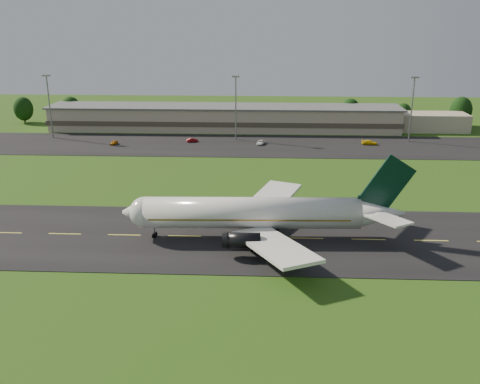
{
  "coord_description": "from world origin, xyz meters",
  "views": [
    {
      "loc": [
        14.2,
        -88.62,
        37.87
      ],
      "look_at": [
        9.7,
        8.0,
        6.0
      ],
      "focal_mm": 40.0,
      "sensor_mm": 36.0,
      "label": 1
    }
  ],
  "objects_px": {
    "light_mast_west": "(49,99)",
    "service_vehicle_d": "(370,142)",
    "service_vehicle_a": "(114,143)",
    "service_vehicle_b": "(192,140)",
    "light_mast_east": "(412,101)",
    "terminal": "(242,118)",
    "light_mast_centre": "(236,100)",
    "service_vehicle_c": "(261,142)",
    "airliner": "(257,214)"
  },
  "relations": [
    {
      "from": "airliner",
      "to": "service_vehicle_b",
      "type": "distance_m",
      "value": 78.92
    },
    {
      "from": "service_vehicle_d",
      "to": "airliner",
      "type": "bearing_deg",
      "value": 162.56
    },
    {
      "from": "light_mast_east",
      "to": "service_vehicle_b",
      "type": "bearing_deg",
      "value": -176.5
    },
    {
      "from": "service_vehicle_b",
      "to": "service_vehicle_c",
      "type": "bearing_deg",
      "value": -120.42
    },
    {
      "from": "airliner",
      "to": "light_mast_west",
      "type": "relative_size",
      "value": 2.52
    },
    {
      "from": "light_mast_west",
      "to": "service_vehicle_d",
      "type": "xyz_separation_m",
      "value": [
        101.71,
        -5.47,
        -11.94
      ]
    },
    {
      "from": "light_mast_west",
      "to": "terminal",
      "type": "bearing_deg",
      "value": 14.76
    },
    {
      "from": "light_mast_east",
      "to": "service_vehicle_b",
      "type": "xyz_separation_m",
      "value": [
        -68.64,
        -4.2,
        -12.05
      ]
    },
    {
      "from": "terminal",
      "to": "light_mast_centre",
      "type": "distance_m",
      "value": 18.45
    },
    {
      "from": "terminal",
      "to": "service_vehicle_a",
      "type": "xyz_separation_m",
      "value": [
        -38.78,
        -25.04,
        -3.29
      ]
    },
    {
      "from": "light_mast_centre",
      "to": "service_vehicle_d",
      "type": "height_order",
      "value": "light_mast_centre"
    },
    {
      "from": "light_mast_west",
      "to": "airliner",
      "type": "bearing_deg",
      "value": -49.6
    },
    {
      "from": "terminal",
      "to": "service_vehicle_b",
      "type": "relative_size",
      "value": 40.74
    },
    {
      "from": "service_vehicle_a",
      "to": "service_vehicle_b",
      "type": "relative_size",
      "value": 0.98
    },
    {
      "from": "service_vehicle_d",
      "to": "service_vehicle_c",
      "type": "bearing_deg",
      "value": 98.45
    },
    {
      "from": "light_mast_west",
      "to": "service_vehicle_c",
      "type": "bearing_deg",
      "value": -5.37
    },
    {
      "from": "light_mast_east",
      "to": "service_vehicle_a",
      "type": "bearing_deg",
      "value": -174.52
    },
    {
      "from": "light_mast_east",
      "to": "service_vehicle_a",
      "type": "relative_size",
      "value": 5.81
    },
    {
      "from": "light_mast_east",
      "to": "service_vehicle_b",
      "type": "height_order",
      "value": "light_mast_east"
    },
    {
      "from": "service_vehicle_a",
      "to": "light_mast_west",
      "type": "bearing_deg",
      "value": 170.61
    },
    {
      "from": "light_mast_west",
      "to": "light_mast_east",
      "type": "xyz_separation_m",
      "value": [
        115.0,
        0.0,
        0.0
      ]
    },
    {
      "from": "light_mast_centre",
      "to": "service_vehicle_b",
      "type": "xyz_separation_m",
      "value": [
        -13.64,
        -4.2,
        -12.05
      ]
    },
    {
      "from": "service_vehicle_b",
      "to": "service_vehicle_c",
      "type": "height_order",
      "value": "service_vehicle_c"
    },
    {
      "from": "light_mast_centre",
      "to": "service_vehicle_c",
      "type": "bearing_deg",
      "value": -38.51
    },
    {
      "from": "terminal",
      "to": "service_vehicle_b",
      "type": "height_order",
      "value": "terminal"
    },
    {
      "from": "airliner",
      "to": "terminal",
      "type": "xyz_separation_m",
      "value": [
        -6.65,
        96.15,
        -0.67
      ]
    },
    {
      "from": "terminal",
      "to": "service_vehicle_b",
      "type": "bearing_deg",
      "value": -126.42
    },
    {
      "from": "light_mast_west",
      "to": "service_vehicle_c",
      "type": "height_order",
      "value": "light_mast_west"
    },
    {
      "from": "service_vehicle_b",
      "to": "service_vehicle_c",
      "type": "distance_m",
      "value": 21.78
    },
    {
      "from": "light_mast_east",
      "to": "service_vehicle_a",
      "type": "xyz_separation_m",
      "value": [
        -92.38,
        -8.86,
        -12.04
      ]
    },
    {
      "from": "service_vehicle_a",
      "to": "service_vehicle_c",
      "type": "bearing_deg",
      "value": 15.09
    },
    {
      "from": "light_mast_centre",
      "to": "service_vehicle_b",
      "type": "distance_m",
      "value": 18.68
    },
    {
      "from": "airliner",
      "to": "terminal",
      "type": "distance_m",
      "value": 96.39
    },
    {
      "from": "airliner",
      "to": "service_vehicle_a",
      "type": "bearing_deg",
      "value": 120.61
    },
    {
      "from": "terminal",
      "to": "light_mast_west",
      "type": "relative_size",
      "value": 7.13
    },
    {
      "from": "service_vehicle_c",
      "to": "light_mast_west",
      "type": "bearing_deg",
      "value": -173.06
    },
    {
      "from": "light_mast_east",
      "to": "service_vehicle_c",
      "type": "distance_m",
      "value": 48.9
    },
    {
      "from": "service_vehicle_c",
      "to": "service_vehicle_d",
      "type": "xyz_separation_m",
      "value": [
        33.67,
        0.93,
        0.09
      ]
    },
    {
      "from": "light_mast_centre",
      "to": "terminal",
      "type": "bearing_deg",
      "value": 85.05
    },
    {
      "from": "airliner",
      "to": "service_vehicle_c",
      "type": "height_order",
      "value": "airliner"
    },
    {
      "from": "light_mast_centre",
      "to": "service_vehicle_a",
      "type": "bearing_deg",
      "value": -166.67
    },
    {
      "from": "terminal",
      "to": "service_vehicle_a",
      "type": "height_order",
      "value": "terminal"
    },
    {
      "from": "airliner",
      "to": "service_vehicle_d",
      "type": "height_order",
      "value": "airliner"
    },
    {
      "from": "airliner",
      "to": "service_vehicle_b",
      "type": "relative_size",
      "value": 14.41
    },
    {
      "from": "service_vehicle_a",
      "to": "light_mast_centre",
      "type": "bearing_deg",
      "value": 25.32
    },
    {
      "from": "airliner",
      "to": "service_vehicle_b",
      "type": "xyz_separation_m",
      "value": [
        -21.69,
        75.77,
        -3.97
      ]
    },
    {
      "from": "airliner",
      "to": "light_mast_west",
      "type": "bearing_deg",
      "value": 128.43
    },
    {
      "from": "light_mast_west",
      "to": "service_vehicle_a",
      "type": "height_order",
      "value": "light_mast_west"
    },
    {
      "from": "airliner",
      "to": "light_mast_centre",
      "type": "relative_size",
      "value": 2.52
    },
    {
      "from": "light_mast_west",
      "to": "service_vehicle_a",
      "type": "relative_size",
      "value": 5.81
    }
  ]
}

